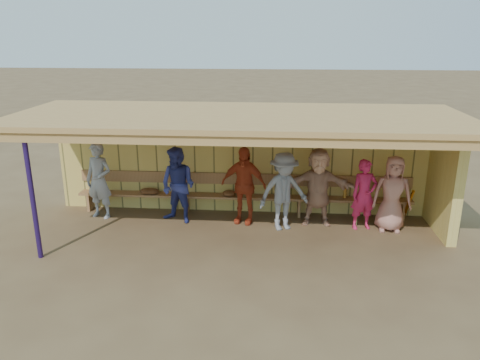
# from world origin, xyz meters

# --- Properties ---
(ground) EXTENTS (90.00, 90.00, 0.00)m
(ground) POSITION_xyz_m (0.00, 0.00, 0.00)
(ground) COLOR brown
(ground) RESTS_ON ground
(player_a) EXTENTS (0.72, 0.56, 1.72)m
(player_a) POSITION_xyz_m (-3.17, 0.65, 0.86)
(player_a) COLOR #919399
(player_a) RESTS_ON ground
(player_c) EXTENTS (1.00, 0.90, 1.68)m
(player_c) POSITION_xyz_m (-1.36, 0.51, 0.84)
(player_c) COLOR navy
(player_c) RESTS_ON ground
(player_d) EXTENTS (1.07, 0.63, 1.71)m
(player_d) POSITION_xyz_m (0.06, 0.60, 0.85)
(player_d) COLOR #B63B1D
(player_d) RESTS_ON ground
(player_e) EXTENTS (1.24, 0.99, 1.67)m
(player_e) POSITION_xyz_m (0.92, 0.30, 0.84)
(player_e) COLOR gray
(player_e) RESTS_ON ground
(player_f) EXTENTS (1.58, 0.52, 1.70)m
(player_f) POSITION_xyz_m (1.65, 0.62, 0.85)
(player_f) COLOR tan
(player_f) RESTS_ON ground
(player_g) EXTENTS (0.62, 0.48, 1.51)m
(player_g) POSITION_xyz_m (2.61, 0.46, 0.76)
(player_g) COLOR #C71F4F
(player_g) RESTS_ON ground
(player_h) EXTENTS (0.83, 0.58, 1.62)m
(player_h) POSITION_xyz_m (3.17, 0.41, 0.81)
(player_h) COLOR #B47465
(player_h) RESTS_ON ground
(dugout_structure) EXTENTS (8.80, 3.20, 2.50)m
(dugout_structure) POSITION_xyz_m (0.39, 0.69, 1.69)
(dugout_structure) COLOR #DABE5D
(dugout_structure) RESTS_ON ground
(bench) EXTENTS (7.60, 0.34, 0.93)m
(bench) POSITION_xyz_m (0.00, 1.12, 0.53)
(bench) COLOR #A07144
(bench) RESTS_ON ground
(dugout_equipment) EXTENTS (6.08, 0.62, 0.80)m
(dugout_equipment) POSITION_xyz_m (-0.66, 0.99, 0.49)
(dugout_equipment) COLOR orange
(dugout_equipment) RESTS_ON ground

